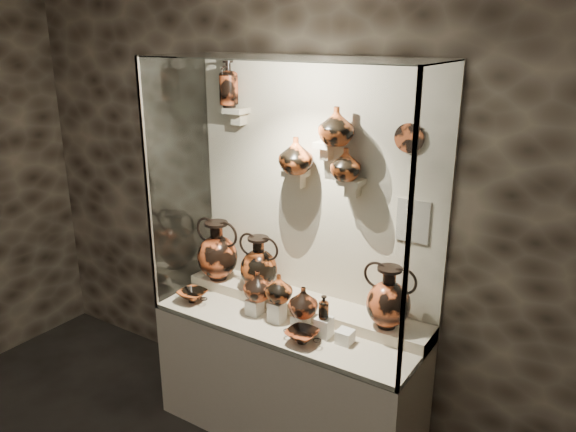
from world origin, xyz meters
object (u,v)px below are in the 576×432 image
Objects in this scene: amphora_mid at (259,263)px; ovoid_vase_a at (296,155)px; kylix_left at (193,295)px; amphora_left at (218,250)px; jug_c at (303,302)px; ovoid_vase_c at (346,164)px; amphora_right at (388,297)px; kylix_right at (302,335)px; lekythos_tall at (229,81)px; jug_b at (279,288)px; ovoid_vase_b at (337,126)px; jug_a at (258,285)px; lekythos_small at (324,306)px.

ovoid_vase_a is (0.26, 0.04, 0.74)m from amphora_mid.
kylix_left is 1.07× the size of ovoid_vase_a.
amphora_mid is (0.33, 0.02, -0.02)m from amphora_left.
jug_c is 0.84m from ovoid_vase_c.
amphora_left is at bearing -170.61° from amphora_right.
amphora_left reaches higher than kylix_right.
jug_c is at bearing 6.36° from kylix_left.
amphora_left is at bearing 143.51° from kylix_right.
amphora_right is 0.50m from jug_c.
lekythos_tall is at bearing 136.09° from kylix_right.
jug_b is 0.54× the size of lekythos_tall.
kylix_right is at bearing -7.82° from amphora_mid.
jug_c is at bearing -100.77° from ovoid_vase_b.
ovoid_vase_b reaches higher than kylix_left.
kylix_right is at bearing -33.70° from jug_b.
lekythos_tall reaches higher than jug_a.
jug_b is 0.85m from ovoid_vase_c.
amphora_right is 1.02m from ovoid_vase_b.
amphora_right is 2.13× the size of jug_b.
ovoid_vase_a is at bearing 140.00° from lekythos_small.
amphora_right is 2.01× the size of ovoid_vase_c.
ovoid_vase_c reaches higher than jug_b.
ovoid_vase_c reaches higher than jug_a.
jug_c is 0.15m from lekythos_small.
amphora_left is 0.34m from amphora_mid.
jug_b is 0.19m from jug_c.
amphora_mid is 0.91m from amphora_right.
kylix_right is (0.88, -0.04, 0.00)m from kylix_left.
jug_c is 1.14× the size of lekythos_small.
lekythos_small is 0.50× the size of lekythos_tall.
jug_a is at bearing -49.96° from lekythos_tall.
jug_b is at bearing -133.98° from ovoid_vase_c.
lekythos_tall is at bearing -178.77° from ovoid_vase_b.
ovoid_vase_b is (0.79, -0.04, -0.21)m from lekythos_tall.
ovoid_vase_a is at bearing -168.93° from ovoid_vase_c.
ovoid_vase_c is at bearing 65.70° from kylix_right.
amphora_left is 2.23× the size of ovoid_vase_c.
ovoid_vase_b reaches higher than amphora_left.
amphora_mid is 0.93m from ovoid_vase_c.
ovoid_vase_b is (0.06, 0.24, 1.01)m from jug_c.
ovoid_vase_a is (-0.35, 0.25, 0.80)m from lekythos_small.
ovoid_vase_c is at bearing -17.66° from lekythos_tall.
ovoid_vase_b reaches higher than amphora_mid.
ovoid_vase_a is at bearing 110.05° from kylix_right.
ovoid_vase_a is (-0.66, 0.05, 0.74)m from amphora_right.
amphora_left reaches higher than amphora_mid.
lekythos_small reaches higher than kylix_left.
ovoid_vase_a is 0.33m from ovoid_vase_c.
amphora_left is 0.96m from lekythos_small.
amphora_right reaches higher than jug_a.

